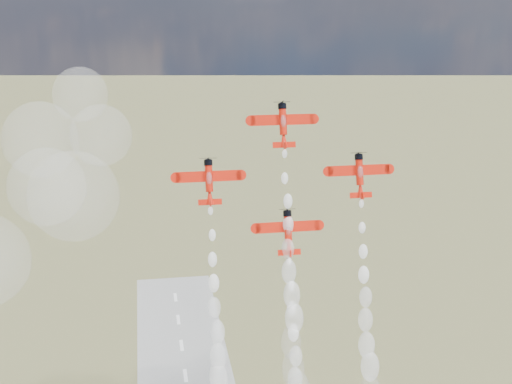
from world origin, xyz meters
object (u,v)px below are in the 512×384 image
at_px(plane_lead, 283,124).
at_px(plane_left, 209,181).
at_px(plane_slot, 288,231).
at_px(plane_right, 360,174).

xyz_separation_m(plane_lead, plane_left, (-15.41, -3.17, -10.31)).
bearing_deg(plane_slot, plane_right, 11.62).
bearing_deg(plane_lead, plane_right, -11.62).
bearing_deg(plane_right, plane_left, 180.00).
height_order(plane_lead, plane_right, plane_lead).
xyz_separation_m(plane_lead, plane_slot, (0.00, -6.34, -20.62)).
distance_m(plane_lead, plane_left, 18.81).
bearing_deg(plane_right, plane_slot, -168.38).
relative_size(plane_lead, plane_right, 1.00).
relative_size(plane_left, plane_right, 1.00).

